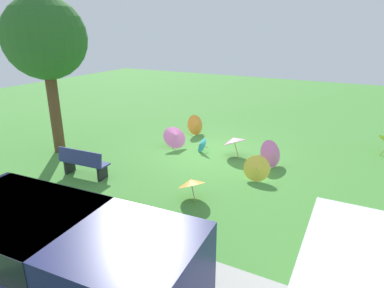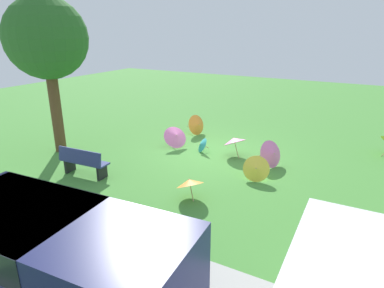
% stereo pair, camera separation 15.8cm
% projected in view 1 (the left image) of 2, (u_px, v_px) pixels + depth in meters
% --- Properties ---
extents(ground, '(40.00, 40.00, 0.00)m').
position_uv_depth(ground, '(213.00, 153.00, 12.31)').
color(ground, '#478C38').
extents(road_strip, '(40.00, 3.90, 0.01)m').
position_uv_depth(road_strip, '(43.00, 279.00, 6.15)').
color(road_strip, '#B2AFA8').
rests_on(road_strip, ground).
extents(van_dark, '(4.72, 2.39, 1.53)m').
position_uv_depth(van_dark, '(54.00, 250.00, 5.51)').
color(van_dark, '#191E4C').
rests_on(van_dark, ground).
extents(park_bench, '(1.63, 0.59, 0.90)m').
position_uv_depth(park_bench, '(83.00, 162.00, 10.25)').
color(park_bench, navy).
rests_on(park_bench, ground).
extents(shade_tree, '(2.75, 2.75, 5.39)m').
position_uv_depth(shade_tree, '(45.00, 40.00, 11.22)').
color(shade_tree, brown).
rests_on(shade_tree, ground).
extents(parasol_yellow_0, '(0.66, 0.71, 0.60)m').
position_uv_depth(parasol_yellow_0, '(344.00, 217.00, 7.61)').
color(parasol_yellow_0, tan).
rests_on(parasol_yellow_0, ground).
extents(parasol_yellow_1, '(0.89, 0.81, 0.78)m').
position_uv_depth(parasol_yellow_1, '(257.00, 168.00, 10.02)').
color(parasol_yellow_1, tan).
rests_on(parasol_yellow_1, ground).
extents(parasol_pink_1, '(1.08, 1.14, 0.85)m').
position_uv_depth(parasol_pink_1, '(175.00, 136.00, 12.75)').
color(parasol_pink_1, tan).
rests_on(parasol_pink_1, ground).
extents(parasol_teal_0, '(0.65, 0.66, 0.55)m').
position_uv_depth(parasol_teal_0, '(201.00, 145.00, 12.38)').
color(parasol_teal_0, tan).
rests_on(parasol_teal_0, ground).
extents(parasol_pink_2, '(1.10, 1.10, 0.84)m').
position_uv_depth(parasol_pink_2, '(234.00, 140.00, 11.91)').
color(parasol_pink_2, tan).
rests_on(parasol_pink_2, ground).
extents(parasol_orange_0, '(1.03, 1.03, 0.70)m').
position_uv_depth(parasol_orange_0, '(191.00, 182.00, 8.93)').
color(parasol_orange_0, tan).
rests_on(parasol_orange_0, ground).
extents(parasol_orange_1, '(0.95, 0.95, 0.88)m').
position_uv_depth(parasol_orange_1, '(197.00, 125.00, 14.31)').
color(parasol_orange_1, tan).
rests_on(parasol_orange_1, ground).
extents(parasol_pink_5, '(0.97, 1.05, 0.91)m').
position_uv_depth(parasol_pink_5, '(272.00, 153.00, 11.01)').
color(parasol_pink_5, tan).
rests_on(parasol_pink_5, ground).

